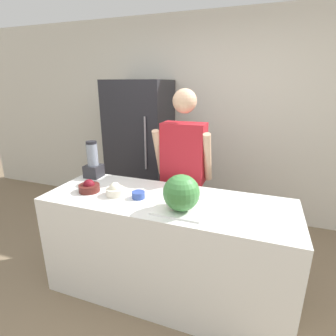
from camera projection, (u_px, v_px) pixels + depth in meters
ground_plane at (151, 322)px, 2.04m from camera, size 14.00×14.00×0.00m
wall_back at (211, 120)px, 3.46m from camera, size 8.00×0.06×2.60m
counter_island at (167, 247)px, 2.22m from camera, size 1.99×0.71×0.89m
refrigerator at (141, 150)px, 3.53m from camera, size 0.76×0.66×1.81m
person at (183, 176)px, 2.61m from camera, size 0.56×0.27×1.73m
cutting_board at (179, 210)px, 1.88m from camera, size 0.37×0.25×0.01m
watermelon at (181, 193)px, 1.84m from camera, size 0.26×0.26×0.26m
bowl_cherries at (89, 187)px, 2.22m from camera, size 0.17×0.17×0.11m
bowl_cream at (115, 190)px, 2.14m from camera, size 0.15×0.15×0.11m
bowl_small_blue at (138, 195)px, 2.09m from camera, size 0.10×0.10×0.05m
blender at (93, 162)px, 2.53m from camera, size 0.15×0.15×0.36m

